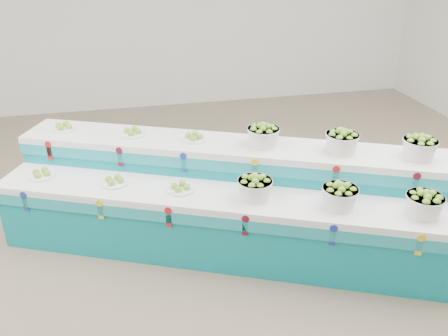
% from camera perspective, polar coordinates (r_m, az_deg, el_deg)
% --- Properties ---
extents(ground, '(10.00, 10.00, 0.00)m').
position_cam_1_polar(ground, '(4.73, -1.48, -11.82)').
color(ground, '#72664E').
rests_on(ground, ground).
extents(display_stand, '(4.56, 2.89, 1.02)m').
position_cam_1_polar(display_stand, '(4.79, 0.00, -3.85)').
color(display_stand, '#0D8893').
rests_on(display_stand, ground).
extents(plate_lower_left, '(0.34, 0.34, 0.09)m').
position_cam_1_polar(plate_lower_left, '(5.10, -21.48, -0.59)').
color(plate_lower_left, white).
rests_on(plate_lower_left, display_stand).
extents(plate_lower_mid, '(0.34, 0.34, 0.09)m').
position_cam_1_polar(plate_lower_mid, '(4.73, -13.28, -1.48)').
color(plate_lower_mid, white).
rests_on(plate_lower_mid, display_stand).
extents(plate_lower_right, '(0.34, 0.34, 0.09)m').
position_cam_1_polar(plate_lower_right, '(4.51, -5.34, -2.31)').
color(plate_lower_right, white).
rests_on(plate_lower_right, display_stand).
extents(basket_lower_left, '(0.43, 0.43, 0.23)m').
position_cam_1_polar(basket_lower_left, '(4.34, 3.80, -2.40)').
color(basket_lower_left, silver).
rests_on(basket_lower_left, display_stand).
extents(basket_lower_mid, '(0.43, 0.43, 0.23)m').
position_cam_1_polar(basket_lower_mid, '(4.33, 14.01, -3.30)').
color(basket_lower_mid, silver).
rests_on(basket_lower_mid, display_stand).
extents(basket_lower_right, '(0.43, 0.43, 0.23)m').
position_cam_1_polar(basket_lower_right, '(4.44, 23.33, -4.03)').
color(basket_lower_right, silver).
rests_on(basket_lower_right, display_stand).
extents(plate_upper_left, '(0.34, 0.34, 0.09)m').
position_cam_1_polar(plate_upper_left, '(5.41, -19.04, 4.87)').
color(plate_upper_left, white).
rests_on(plate_upper_left, display_stand).
extents(plate_upper_mid, '(0.34, 0.34, 0.09)m').
position_cam_1_polar(plate_upper_mid, '(5.07, -11.17, 4.41)').
color(plate_upper_mid, white).
rests_on(plate_upper_mid, display_stand).
extents(plate_upper_right, '(0.34, 0.34, 0.09)m').
position_cam_1_polar(plate_upper_right, '(4.86, -3.68, 3.90)').
color(plate_upper_right, white).
rests_on(plate_upper_right, display_stand).
extents(basket_upper_left, '(0.43, 0.43, 0.23)m').
position_cam_1_polar(basket_upper_left, '(4.71, 4.84, 4.02)').
color(basket_upper_left, silver).
rests_on(basket_upper_left, display_stand).
extents(basket_upper_mid, '(0.43, 0.43, 0.23)m').
position_cam_1_polar(basket_upper_mid, '(4.70, 14.25, 3.21)').
color(basket_upper_mid, silver).
rests_on(basket_upper_mid, display_stand).
extents(basket_upper_right, '(0.43, 0.43, 0.23)m').
position_cam_1_polar(basket_upper_right, '(4.80, 22.85, 2.39)').
color(basket_upper_right, silver).
rests_on(basket_upper_right, display_stand).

